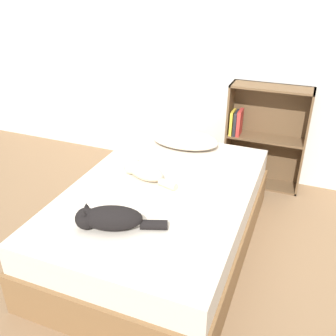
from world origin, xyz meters
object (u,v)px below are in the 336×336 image
at_px(cat_light, 142,170).
at_px(bed, 161,218).
at_px(cat_dark, 109,218).
at_px(pillow, 185,139).
at_px(bookshelf, 264,135).

bearing_deg(cat_light, bed, 168.77).
xyz_separation_m(cat_light, cat_dark, (0.08, -0.67, 0.01)).
bearing_deg(pillow, bookshelf, 40.95).
xyz_separation_m(bed, cat_dark, (-0.11, -0.57, 0.35)).
xyz_separation_m(bed, cat_light, (-0.20, 0.10, 0.34)).
bearing_deg(bed, pillow, 96.45).
relative_size(pillow, bookshelf, 0.61).
xyz_separation_m(pillow, bookshelf, (0.65, 0.56, -0.07)).
distance_m(bed, bookshelf, 1.49).
bearing_deg(bed, cat_dark, -101.30).
height_order(cat_light, bookshelf, bookshelf).
height_order(bed, cat_light, cat_light).
bearing_deg(cat_dark, cat_light, -102.90).
relative_size(pillow, cat_dark, 1.13).
bearing_deg(bookshelf, pillow, -139.05).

